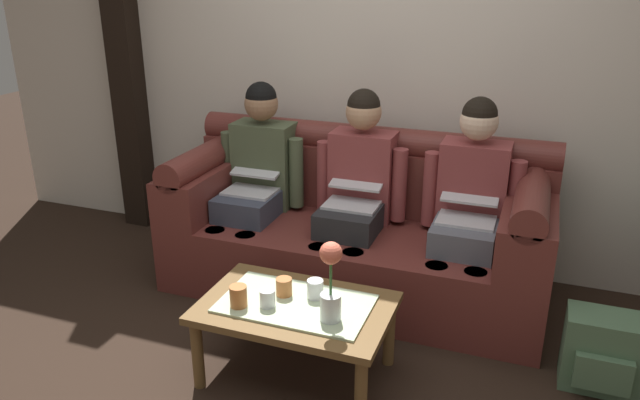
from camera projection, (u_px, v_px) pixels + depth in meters
name	position (u px, v px, depth m)	size (l,w,h in m)	color
ground_plane	(280.00, 399.00, 2.82)	(14.00, 14.00, 0.00)	black
back_wall_patterned	(385.00, 40.00, 3.79)	(6.00, 0.12, 2.90)	beige
timber_pillar	(123.00, 31.00, 4.29)	(0.20, 0.20, 2.90)	black
couch	(356.00, 231.00, 3.71)	(2.24, 0.88, 0.96)	maroon
person_left	(257.00, 174.00, 3.82)	(0.56, 0.67, 1.22)	#383D4C
person_middle	(357.00, 186.00, 3.60)	(0.56, 0.67, 1.22)	#232326
person_right	(470.00, 200.00, 3.39)	(0.56, 0.67, 1.22)	#595B66
coffee_table	(296.00, 313.00, 2.87)	(0.90, 0.59, 0.40)	brown
flower_vase	(331.00, 282.00, 2.65)	(0.10, 0.10, 0.38)	silver
cup_near_left	(284.00, 287.00, 2.90)	(0.08, 0.08, 0.09)	#B26633
cup_near_right	(267.00, 298.00, 2.81)	(0.07, 0.07, 0.08)	silver
cup_far_center	(315.00, 289.00, 2.88)	(0.08, 0.08, 0.09)	silver
cup_far_left	(238.00, 296.00, 2.81)	(0.08, 0.08, 0.10)	#B26633
backpack_right	(602.00, 353.00, 2.85)	(0.35, 0.26, 0.38)	#4C6B4C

